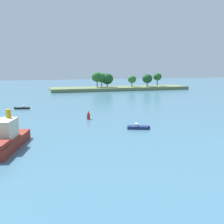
{
  "coord_description": "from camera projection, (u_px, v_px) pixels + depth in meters",
  "views": [
    {
      "loc": [
        -29.59,
        -30.7,
        11.17
      ],
      "look_at": [
        -12.91,
        25.11,
        1.2
      ],
      "focal_mm": 42.75,
      "sensor_mm": 36.0,
      "label": 1
    }
  ],
  "objects": [
    {
      "name": "treeline_island",
      "position": [
        120.0,
        85.0,
        128.32
      ],
      "size": [
        66.42,
        13.82,
        8.58
      ],
      "color": "#66754C",
      "rests_on": "ground"
    },
    {
      "name": "small_motorboat",
      "position": [
        138.0,
        127.0,
        48.41
      ],
      "size": [
        4.1,
        2.82,
        1.0
      ],
      "color": "navy",
      "rests_on": "ground"
    },
    {
      "name": "tugboat",
      "position": [
        5.0,
        139.0,
        36.46
      ],
      "size": [
        6.48,
        11.92,
        5.18
      ],
      "color": "maroon",
      "rests_on": "ground"
    },
    {
      "name": "fishing_skiff",
      "position": [
        22.0,
        108.0,
        71.03
      ],
      "size": [
        4.02,
        1.99,
        0.92
      ],
      "color": "black",
      "rests_on": "ground"
    },
    {
      "name": "channel_buoy_red",
      "position": [
        88.0,
        116.0,
        56.95
      ],
      "size": [
        0.7,
        0.7,
        1.9
      ],
      "color": "red",
      "rests_on": "ground"
    }
  ]
}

